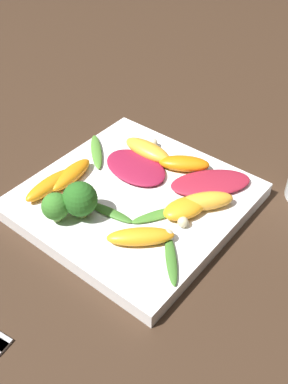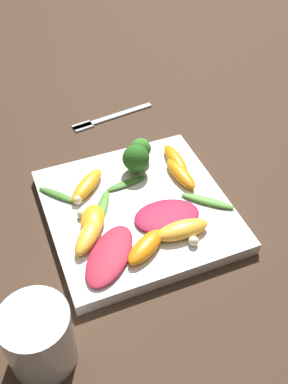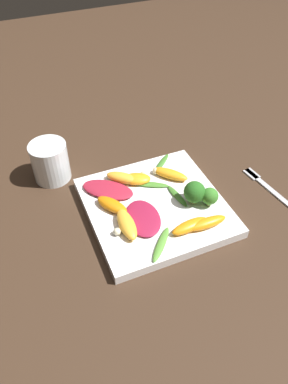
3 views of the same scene
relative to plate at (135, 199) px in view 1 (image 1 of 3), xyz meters
name	(u,v)px [view 1 (image 1 of 3)]	position (x,y,z in m)	size (l,w,h in m)	color
ground_plane	(135,205)	(0.00, 0.00, -0.01)	(2.40, 2.40, 0.00)	#382619
plate	(135,199)	(0.00, 0.00, 0.00)	(0.27, 0.27, 0.02)	white
radicchio_leaf_0	(211,183)	(-0.07, -0.08, 0.02)	(0.11, 0.12, 0.01)	maroon
radicchio_leaf_1	(136,167)	(0.03, -0.04, 0.02)	(0.10, 0.08, 0.01)	maroon
orange_segment_0	(206,201)	(-0.09, -0.04, 0.02)	(0.07, 0.07, 0.02)	#FCAD33
orange_segment_1	(185,208)	(-0.07, -0.01, 0.02)	(0.05, 0.07, 0.02)	orange
orange_segment_2	(141,237)	(-0.06, 0.06, 0.02)	(0.08, 0.07, 0.02)	orange
orange_segment_3	(50,185)	(0.09, 0.06, 0.02)	(0.02, 0.08, 0.02)	orange
orange_segment_4	(184,164)	(-0.02, -0.08, 0.02)	(0.07, 0.06, 0.02)	orange
orange_segment_5	(148,150)	(0.04, -0.08, 0.02)	(0.08, 0.03, 0.02)	#FCAD33
orange_segment_6	(71,175)	(0.09, 0.03, 0.02)	(0.03, 0.08, 0.02)	orange
broccoli_floret_0	(55,207)	(0.04, 0.10, 0.03)	(0.03, 0.03, 0.04)	#84AD5B
broccoli_floret_1	(80,199)	(0.03, 0.07, 0.04)	(0.04, 0.04, 0.05)	#7A9E51
arugula_sprig_0	(111,213)	(0.00, 0.05, 0.01)	(0.07, 0.02, 0.01)	#3D7528
arugula_sprig_1	(161,214)	(-0.05, 0.01, 0.01)	(0.05, 0.08, 0.01)	#47842D
arugula_sprig_2	(171,259)	(-0.10, 0.06, 0.01)	(0.06, 0.06, 0.01)	#3D7528
arugula_sprig_3	(96,151)	(0.10, -0.03, 0.01)	(0.07, 0.07, 0.01)	#518E33
macadamia_nut_0	(167,235)	(-0.08, 0.04, 0.02)	(0.01, 0.01, 0.01)	beige
macadamia_nut_1	(153,143)	(0.05, -0.10, 0.02)	(0.01, 0.01, 0.01)	beige
macadamia_nut_2	(183,222)	(-0.08, 0.01, 0.02)	(0.01, 0.01, 0.01)	beige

